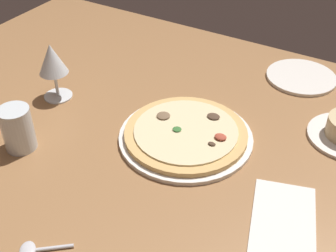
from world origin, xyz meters
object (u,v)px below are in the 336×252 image
pizza_main (186,135)px  water_glass (18,130)px  wine_glass_far (52,61)px  spoon (33,250)px  side_plate (301,77)px  paper_menu (283,223)px

pizza_main → water_glass: size_ratio=3.00×
wine_glass_far → spoon: size_ratio=1.72×
wine_glass_far → spoon: wine_glass_far is taller
water_glass → spoon: (22.24, -19.31, -4.10)cm
side_plate → wine_glass_far: bearing=-141.5°
wine_glass_far → water_glass: size_ratio=1.47×
wine_glass_far → water_glass: (6.64, -19.33, -5.72)cm
side_plate → water_glass: bearing=-126.5°
wine_glass_far → side_plate: 65.95cm
pizza_main → side_plate: (14.53, 38.98, -0.76)cm
wine_glass_far → side_plate: wine_glass_far is taller
wine_glass_far → pizza_main: bearing=2.5°
side_plate → spoon: 82.26cm
pizza_main → wine_glass_far: (-36.51, -1.60, 9.08)cm
paper_menu → spoon: size_ratio=2.38×
paper_menu → spoon: bearing=-158.0°
paper_menu → spoon: 44.54cm
pizza_main → spoon: 40.97cm
water_glass → paper_menu: (57.05, 8.46, -4.42)cm
water_glass → paper_menu: 57.84cm
wine_glass_far → paper_menu: wine_glass_far is taller
water_glass → side_plate: 74.68cm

